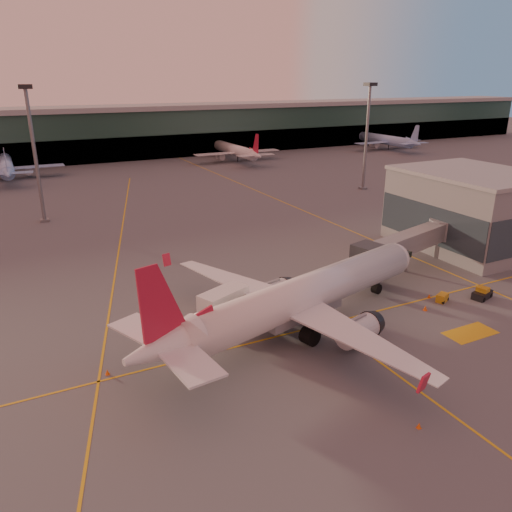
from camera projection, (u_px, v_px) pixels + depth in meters
name	position (u px, v px, depth m)	size (l,w,h in m)	color
ground	(314.00, 354.00, 51.20)	(600.00, 600.00, 0.00)	#4C4F54
taxi_markings	(136.00, 243.00, 85.45)	(100.12, 173.00, 0.01)	gold
terminal	(84.00, 134.00, 167.31)	(400.00, 20.00, 17.60)	#19382D
gate_building	(471.00, 210.00, 81.92)	(18.40, 22.40, 12.60)	slate
mast_west_near	(34.00, 145.00, 93.11)	(2.40, 2.40, 25.60)	slate
mast_east_near	(367.00, 129.00, 121.57)	(2.40, 2.40, 25.60)	slate
distant_aircraft_row	(24.00, 177.00, 141.38)	(290.00, 34.00, 13.00)	#8CB2EA
main_airplane	(298.00, 299.00, 54.41)	(40.52, 36.94, 12.42)	silver
jet_bridge	(413.00, 242.00, 72.45)	(22.62, 8.74, 6.06)	slate
catering_truck	(224.00, 306.00, 55.89)	(6.39, 4.61, 4.55)	#AD2918
gpu_cart	(442.00, 298.00, 63.08)	(2.02, 1.63, 1.03)	#BD8917
pushback_tug	(482.00, 294.00, 64.00)	(3.21, 2.27, 1.50)	black
cone_nose	(429.00, 296.00, 64.15)	(0.43, 0.43, 0.54)	#E8570C
cone_tail	(107.00, 372.00, 47.63)	(0.44, 0.44, 0.55)	#E8570C
cone_wing_right	(419.00, 425.00, 40.37)	(0.40, 0.40, 0.51)	#E8570C
cone_wing_left	(229.00, 274.00, 71.40)	(0.46, 0.46, 0.59)	#E8570C
cone_fwd	(425.00, 308.00, 60.71)	(0.50, 0.50, 0.64)	#E8570C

